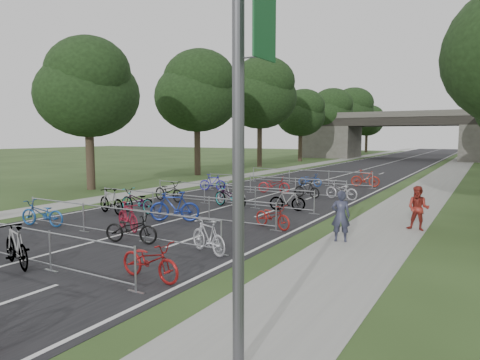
% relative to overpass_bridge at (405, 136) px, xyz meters
% --- Properties ---
extents(road, '(11.00, 140.00, 0.01)m').
position_rel_overpass_bridge_xyz_m(road, '(0.00, -15.00, -3.53)').
color(road, black).
rests_on(road, ground).
extents(sidewalk_right, '(3.00, 140.00, 0.01)m').
position_rel_overpass_bridge_xyz_m(sidewalk_right, '(8.00, -15.00, -3.53)').
color(sidewalk_right, gray).
rests_on(sidewalk_right, ground).
extents(sidewalk_left, '(2.00, 140.00, 0.01)m').
position_rel_overpass_bridge_xyz_m(sidewalk_left, '(-7.50, -15.00, -3.53)').
color(sidewalk_left, gray).
rests_on(sidewalk_left, ground).
extents(lane_markings, '(0.12, 140.00, 0.00)m').
position_rel_overpass_bridge_xyz_m(lane_markings, '(0.00, -15.00, -3.53)').
color(lane_markings, silver).
rests_on(lane_markings, ground).
extents(overpass_bridge, '(31.00, 8.00, 7.05)m').
position_rel_overpass_bridge_xyz_m(overpass_bridge, '(0.00, 0.00, 0.00)').
color(overpass_bridge, '#47453F').
rests_on(overpass_bridge, ground).
extents(lamppost, '(0.61, 0.65, 8.21)m').
position_rel_overpass_bridge_xyz_m(lamppost, '(8.33, -63.00, 0.75)').
color(lamppost, '#4C4C51').
rests_on(lamppost, ground).
extents(tree_left_0, '(6.72, 6.72, 10.25)m').
position_rel_overpass_bridge_xyz_m(tree_left_0, '(-11.39, -49.07, 2.96)').
color(tree_left_0, '#33261C').
rests_on(tree_left_0, ground).
extents(tree_left_1, '(7.56, 7.56, 11.53)m').
position_rel_overpass_bridge_xyz_m(tree_left_1, '(-11.39, -37.07, 3.77)').
color(tree_left_1, '#33261C').
rests_on(tree_left_1, ground).
extents(tree_left_2, '(8.40, 8.40, 12.81)m').
position_rel_overpass_bridge_xyz_m(tree_left_2, '(-11.39, -25.07, 4.58)').
color(tree_left_2, '#33261C').
rests_on(tree_left_2, ground).
extents(tree_left_3, '(6.72, 6.72, 10.25)m').
position_rel_overpass_bridge_xyz_m(tree_left_3, '(-11.39, -13.07, 2.96)').
color(tree_left_3, '#33261C').
rests_on(tree_left_3, ground).
extents(tree_left_4, '(7.56, 7.56, 11.53)m').
position_rel_overpass_bridge_xyz_m(tree_left_4, '(-11.39, -1.07, 3.77)').
color(tree_left_4, '#33261C').
rests_on(tree_left_4, ground).
extents(tree_left_5, '(8.40, 8.40, 12.81)m').
position_rel_overpass_bridge_xyz_m(tree_left_5, '(-11.39, 10.93, 4.58)').
color(tree_left_5, '#33261C').
rests_on(tree_left_5, ground).
extents(tree_left_6, '(6.72, 6.72, 10.25)m').
position_rel_overpass_bridge_xyz_m(tree_left_6, '(-11.39, 22.93, 2.96)').
color(tree_left_6, '#33261C').
rests_on(tree_left_6, ground).
extents(barrier_row_1, '(9.70, 0.08, 1.10)m').
position_rel_overpass_bridge_xyz_m(barrier_row_1, '(0.00, -61.40, -2.99)').
color(barrier_row_1, '#95979C').
rests_on(barrier_row_1, ground).
extents(barrier_row_2, '(9.70, 0.08, 1.10)m').
position_rel_overpass_bridge_xyz_m(barrier_row_2, '(0.00, -57.80, -2.99)').
color(barrier_row_2, '#95979C').
rests_on(barrier_row_2, ground).
extents(barrier_row_3, '(9.70, 0.08, 1.10)m').
position_rel_overpass_bridge_xyz_m(barrier_row_3, '(0.00, -54.00, -2.99)').
color(barrier_row_3, '#95979C').
rests_on(barrier_row_3, ground).
extents(barrier_row_4, '(9.70, 0.08, 1.10)m').
position_rel_overpass_bridge_xyz_m(barrier_row_4, '(0.00, -50.00, -2.99)').
color(barrier_row_4, '#95979C').
rests_on(barrier_row_4, ground).
extents(barrier_row_5, '(9.70, 0.08, 1.10)m').
position_rel_overpass_bridge_xyz_m(barrier_row_5, '(0.00, -45.00, -2.99)').
color(barrier_row_5, '#95979C').
rests_on(barrier_row_5, ground).
extents(barrier_row_6, '(9.70, 0.08, 1.10)m').
position_rel_overpass_bridge_xyz_m(barrier_row_6, '(0.00, -39.00, -2.99)').
color(barrier_row_6, '#95979C').
rests_on(barrier_row_6, ground).
extents(bike_6, '(2.03, 1.09, 1.17)m').
position_rel_overpass_bridge_xyz_m(bike_6, '(0.40, -61.63, -2.95)').
color(bike_6, '#95979C').
rests_on(bike_6, ground).
extents(bike_7, '(1.93, 0.77, 1.00)m').
position_rel_overpass_bridge_xyz_m(bike_7, '(4.30, -60.58, -3.03)').
color(bike_7, maroon).
rests_on(bike_7, ground).
extents(bike_8, '(2.09, 1.13, 1.04)m').
position_rel_overpass_bridge_xyz_m(bike_8, '(-3.75, -57.99, -3.01)').
color(bike_8, '#1A4C94').
rests_on(bike_8, ground).
extents(bike_9, '(1.86, 1.15, 1.08)m').
position_rel_overpass_bridge_xyz_m(bike_9, '(-0.24, -56.83, -2.99)').
color(bike_9, maroon).
rests_on(bike_9, ground).
extents(bike_10, '(2.00, 1.14, 0.99)m').
position_rel_overpass_bridge_xyz_m(bike_10, '(1.24, -58.14, -3.04)').
color(bike_10, black).
rests_on(bike_10, ground).
extents(bike_11, '(1.82, 1.12, 1.06)m').
position_rel_overpass_bridge_xyz_m(bike_11, '(4.18, -57.88, -3.00)').
color(bike_11, '#BBBCC4').
rests_on(bike_11, ground).
extents(bike_12, '(2.04, 0.96, 1.18)m').
position_rel_overpass_bridge_xyz_m(bike_12, '(-3.44, -54.69, -2.94)').
color(bike_12, '#95979C').
rests_on(bike_12, ground).
extents(bike_13, '(2.19, 0.89, 1.13)m').
position_rel_overpass_bridge_xyz_m(bike_13, '(-2.56, -53.92, -2.97)').
color(bike_13, '#95979C').
rests_on(bike_13, ground).
extents(bike_14, '(2.14, 1.48, 1.26)m').
position_rel_overpass_bridge_xyz_m(bike_14, '(0.17, -54.56, -2.90)').
color(bike_14, navy).
rests_on(bike_14, ground).
extents(bike_15, '(1.92, 1.18, 0.95)m').
position_rel_overpass_bridge_xyz_m(bike_15, '(4.29, -53.67, -3.06)').
color(bike_15, maroon).
rests_on(bike_15, ground).
extents(bike_16, '(2.22, 1.04, 1.12)m').
position_rel_overpass_bridge_xyz_m(bike_16, '(-3.59, -50.46, -2.97)').
color(bike_16, black).
rests_on(bike_16, ground).
extents(bike_17, '(2.16, 1.09, 1.25)m').
position_rel_overpass_bridge_xyz_m(bike_17, '(-0.03, -49.74, -2.91)').
color(bike_17, '#939299').
rests_on(bike_17, ground).
extents(bike_18, '(2.28, 1.24, 1.14)m').
position_rel_overpass_bridge_xyz_m(bike_18, '(0.26, -50.34, -2.96)').
color(bike_18, '#95979C').
rests_on(bike_18, ground).
extents(bike_19, '(1.78, 0.95, 1.03)m').
position_rel_overpass_bridge_xyz_m(bike_19, '(3.18, -49.82, -3.02)').
color(bike_19, '#95979C').
rests_on(bike_19, ground).
extents(bike_20, '(1.82, 1.04, 1.05)m').
position_rel_overpass_bridge_xyz_m(bike_20, '(-4.16, -45.36, -3.01)').
color(bike_20, '#211B94').
rests_on(bike_20, ground).
extents(bike_21, '(2.11, 1.20, 1.05)m').
position_rel_overpass_bridge_xyz_m(bike_21, '(-0.15, -44.46, -3.01)').
color(bike_21, maroon).
rests_on(bike_21, ground).
extents(bike_22, '(1.73, 0.77, 1.01)m').
position_rel_overpass_bridge_xyz_m(bike_22, '(2.41, -45.38, -3.03)').
color(bike_22, black).
rests_on(bike_22, ground).
extents(bike_23, '(2.09, 1.14, 1.04)m').
position_rel_overpass_bridge_xyz_m(bike_23, '(4.30, -44.97, -3.01)').
color(bike_23, '#BCBAC3').
rests_on(bike_23, ground).
extents(bike_26, '(1.75, 0.64, 0.92)m').
position_rel_overpass_bridge_xyz_m(bike_26, '(0.49, -39.97, -3.08)').
color(bike_26, '#1C409A').
rests_on(bike_26, ground).
extents(bike_27, '(2.01, 0.80, 1.17)m').
position_rel_overpass_bridge_xyz_m(bike_27, '(3.94, -38.28, -2.95)').
color(bike_27, maroon).
rests_on(bike_27, ground).
extents(pedestrian_a, '(0.74, 0.59, 1.75)m').
position_rel_overpass_bridge_xyz_m(pedestrian_a, '(7.19, -54.35, -2.66)').
color(pedestrian_a, '#2E3146').
rests_on(pedestrian_a, ground).
extents(pedestrian_b, '(0.89, 0.73, 1.69)m').
position_rel_overpass_bridge_xyz_m(pedestrian_b, '(9.20, -51.21, -2.69)').
color(pedestrian_b, maroon).
rests_on(pedestrian_b, ground).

